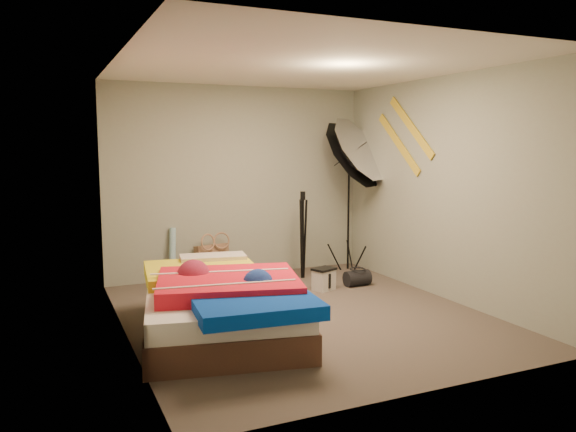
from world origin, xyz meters
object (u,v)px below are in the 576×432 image
wrapping_roll (172,255)px  camera_case (324,280)px  camera_tripod (303,229)px  tote_bag (213,262)px  duffel_bag (357,278)px  bed (222,303)px  photo_umbrella (351,156)px

wrapping_roll → camera_case: wrapping_roll is taller
camera_tripod → wrapping_roll: bearing=165.0°
wrapping_roll → camera_tripod: 1.70m
tote_bag → duffel_bag: bearing=-48.8°
bed → photo_umbrella: (2.35, 1.71, 1.30)m
photo_umbrella → camera_tripod: size_ratio=1.95×
tote_bag → camera_case: size_ratio=1.80×
camera_case → tote_bag: bearing=112.8°
duffel_bag → photo_umbrella: 1.67m
tote_bag → photo_umbrella: size_ratio=0.20×
bed → camera_tripod: 2.36m
tote_bag → photo_umbrella: 2.32m
photo_umbrella → tote_bag: bearing=167.5°
bed → camera_tripod: (1.62, 1.68, 0.36)m
bed → photo_umbrella: 3.18m
duffel_bag → bed: bed is taller
camera_case → photo_umbrella: (0.77, 0.70, 1.46)m
wrapping_roll → bed: 2.11m
camera_case → photo_umbrella: bearing=21.4°
camera_case → bed: bearing=-168.5°
tote_bag → camera_case: (1.06, -1.11, -0.10)m
bed → camera_case: bearing=32.4°
duffel_bag → photo_umbrella: bearing=65.0°
tote_bag → photo_umbrella: (1.83, -0.40, 1.37)m
camera_case → duffel_bag: bearing=-19.3°
photo_umbrella → wrapping_roll: bearing=170.2°
wrapping_roll → camera_case: 1.94m
photo_umbrella → camera_tripod: photo_umbrella is taller
wrapping_roll → camera_tripod: bearing=-15.0°
bed → tote_bag: bearing=76.0°
camera_case → camera_tripod: size_ratio=0.22×
photo_umbrella → duffel_bag: bearing=-113.1°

